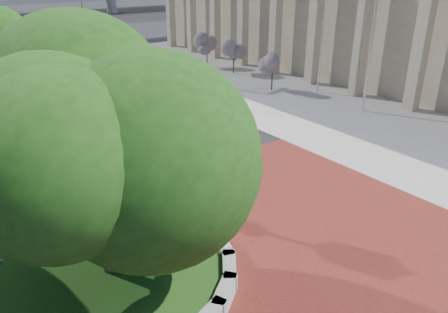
% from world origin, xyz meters
% --- Properties ---
extents(ground, '(200.00, 200.00, 0.00)m').
position_xyz_m(ground, '(0.00, 0.00, 0.00)').
color(ground, black).
rests_on(ground, ground).
extents(plaza, '(12.00, 12.00, 0.04)m').
position_xyz_m(plaza, '(0.00, -1.00, 0.02)').
color(plaza, maroon).
rests_on(plaza, ground).
extents(sidewalk, '(20.00, 50.00, 0.04)m').
position_xyz_m(sidewalk, '(16.00, 10.00, 0.02)').
color(sidewalk, '#9E9B93').
rests_on(sidewalk, ground).
extents(planter_wall, '(2.96, 6.77, 0.54)m').
position_xyz_m(planter_wall, '(-2.71, -0.00, 0.27)').
color(planter_wall, '#9E9B93').
rests_on(planter_wall, ground).
extents(grass_bed, '(6.10, 6.10, 0.40)m').
position_xyz_m(grass_bed, '(-5.00, 0.00, 0.20)').
color(grass_bed, '#1C4112').
rests_on(grass_bed, ground).
extents(civic_building, '(17.35, 44.00, 8.60)m').
position_xyz_m(civic_building, '(23.60, 12.00, 4.33)').
color(civic_building, tan).
rests_on(civic_building, ground).
extents(tree_planter, '(5.20, 5.20, 6.33)m').
position_xyz_m(tree_planter, '(-5.00, 0.00, 3.72)').
color(tree_planter, '#38281C').
rests_on(tree_planter, ground).
extents(post_clock, '(1.10, 1.10, 4.34)m').
position_xyz_m(post_clock, '(-1.09, 1.17, 2.39)').
color(post_clock, black).
rests_on(post_clock, ground).
extents(parked_car, '(2.16, 4.22, 1.38)m').
position_xyz_m(parked_car, '(-0.14, 37.47, 0.69)').
color(parked_car, '#5F0D0F').
rests_on(parked_car, ground).
extents(flagpole_a, '(1.67, 0.24, 10.69)m').
position_xyz_m(flagpole_a, '(13.02, 5.49, 5.48)').
color(flagpole_a, silver).
rests_on(flagpole_a, ground).
extents(flagpole_b, '(1.38, 0.70, 9.40)m').
position_xyz_m(flagpole_b, '(14.02, 9.99, 4.82)').
color(flagpole_b, silver).
rests_on(flagpole_b, ground).
extents(shrub_near, '(1.20, 1.20, 2.20)m').
position_xyz_m(shrub_near, '(11.91, 12.24, 1.59)').
color(shrub_near, '#38281C').
rests_on(shrub_near, ground).
extents(shrub_mid, '(1.20, 1.20, 2.20)m').
position_xyz_m(shrub_mid, '(12.96, 17.93, 1.59)').
color(shrub_mid, '#38281C').
rests_on(shrub_mid, ground).
extents(shrub_far, '(1.20, 1.20, 2.20)m').
position_xyz_m(shrub_far, '(12.67, 21.24, 1.59)').
color(shrub_far, '#38281C').
rests_on(shrub_far, ground).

